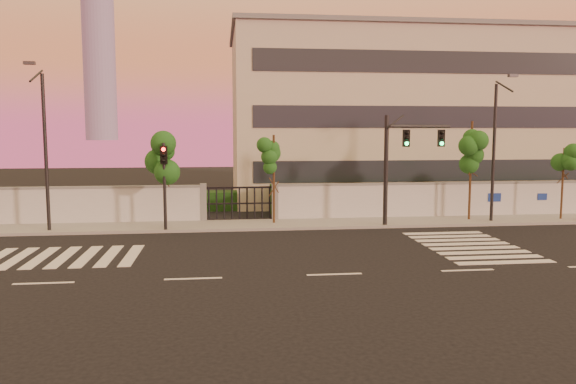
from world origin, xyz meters
name	(u,v)px	position (x,y,z in m)	size (l,w,h in m)	color
ground	(334,274)	(0.00, 0.00, 0.00)	(120.00, 120.00, 0.00)	black
sidewalk	(296,224)	(0.00, 10.50, 0.07)	(60.00, 3.00, 0.15)	gray
perimeter_wall	(294,202)	(0.10, 12.00, 1.07)	(60.00, 0.36, 2.20)	#B8BAC0
hedge_row	(306,200)	(1.17, 14.74, 0.82)	(41.00, 4.25, 1.80)	black
institutional_building	(394,117)	(9.00, 21.99, 6.16)	(24.40, 12.40, 12.25)	beige
distant_skyscraper	(98,16)	(-65.00, 280.00, 61.98)	(16.00, 16.00, 118.00)	slate
road_markings	(280,253)	(-1.58, 3.76, 0.01)	(57.00, 7.62, 0.02)	silver
street_tree_c	(165,159)	(-6.88, 10.01, 3.68)	(1.63, 1.30, 5.00)	#382314
street_tree_d	(274,159)	(-1.16, 10.66, 3.61)	(1.57, 1.25, 4.90)	#382314
street_tree_e	(472,148)	(9.87, 10.53, 4.15)	(1.59, 1.27, 5.64)	#382314
street_tree_f	(564,167)	(15.15, 10.13, 3.07)	(1.46, 1.16, 4.16)	#382314
traffic_signal_main	(400,157)	(5.37, 9.30, 3.74)	(3.71, 0.98, 5.92)	black
traffic_signal_secondary	(164,176)	(-6.82, 9.15, 2.87)	(0.35, 0.34, 4.52)	black
streetlight_west	(44,144)	(-12.63, 9.55, 4.47)	(0.49, 1.99, 8.27)	black
streetlight_east	(495,145)	(10.87, 9.76, 4.32)	(0.48, 1.92, 7.99)	black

